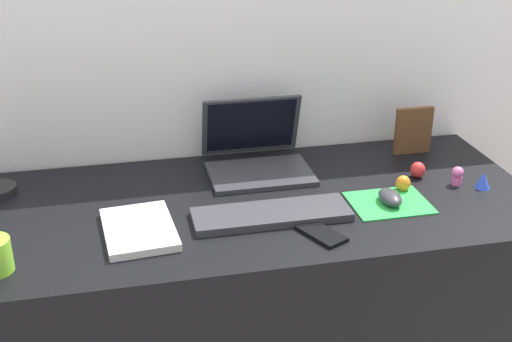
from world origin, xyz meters
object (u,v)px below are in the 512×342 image
mouse (390,197)px  toy_figurine_red (418,170)px  notebook_pad (139,229)px  laptop (256,152)px  cell_phone (321,234)px  toy_figurine_pink (457,175)px  keyboard (271,214)px  toy_figurine_blue (483,180)px  toy_figurine_orange (403,183)px  picture_frame (413,131)px

mouse → toy_figurine_red: 0.21m
mouse → notebook_pad: 0.67m
laptop → cell_phone: bearing=-80.8°
laptop → mouse: 0.43m
laptop → toy_figurine_pink: 0.59m
laptop → keyboard: size_ratio=0.73×
mouse → toy_figurine_blue: 0.30m
notebook_pad → toy_figurine_red: toy_figurine_red is taller
cell_phone → keyboard: bearing=104.7°
toy_figurine_red → notebook_pad: bearing=-169.1°
toy_figurine_pink → mouse: bearing=-162.3°
notebook_pad → toy_figurine_orange: bearing=1.5°
cell_phone → picture_frame: bearing=19.5°
mouse → laptop: bearing=134.0°
laptop → cell_phone: 0.44m
laptop → toy_figurine_orange: (0.37, -0.24, -0.03)m
toy_figurine_orange → cell_phone: bearing=-147.3°
keyboard → notebook_pad: (-0.34, -0.01, 0.00)m
notebook_pad → toy_figurine_pink: bearing=0.6°
mouse → cell_phone: size_ratio=0.75×
keyboard → mouse: (0.33, 0.01, 0.01)m
cell_phone → toy_figurine_orange: toy_figurine_orange is taller
toy_figurine_orange → toy_figurine_red: bearing=43.6°
toy_figurine_orange → toy_figurine_blue: toy_figurine_blue is taller
toy_figurine_red → toy_figurine_blue: (0.15, -0.11, 0.00)m
laptop → mouse: laptop is taller
keyboard → picture_frame: 0.63m
cell_phone → toy_figurine_blue: 0.55m
laptop → toy_figurine_orange: bearing=-33.2°
laptop → keyboard: laptop is taller
mouse → toy_figurine_orange: size_ratio=2.11×
toy_figurine_orange → toy_figurine_red: (0.08, 0.08, 0.00)m
picture_frame → toy_figurine_blue: size_ratio=3.15×
keyboard → cell_phone: (0.10, -0.12, -0.01)m
mouse → toy_figurine_red: bearing=44.7°
picture_frame → toy_figurine_red: 0.19m
toy_figurine_pink → toy_figurine_blue: 0.07m
toy_figurine_orange → toy_figurine_red: size_ratio=0.96×
toy_figurine_orange → laptop: bearing=146.8°
laptop → cell_phone: laptop is taller
keyboard → toy_figurine_pink: toy_figurine_pink is taller
notebook_pad → cell_phone: bearing=-18.9°
keyboard → toy_figurine_orange: size_ratio=9.00×
cell_phone → picture_frame: (0.44, 0.44, 0.07)m
mouse → notebook_pad: (-0.67, -0.01, -0.01)m
mouse → toy_figurine_pink: (0.24, 0.08, 0.01)m
toy_figurine_orange → toy_figurine_red: 0.11m
picture_frame → toy_figurine_pink: 0.25m
toy_figurine_red → toy_figurine_orange: bearing=-136.4°
picture_frame → toy_figurine_blue: (0.09, -0.28, -0.05)m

